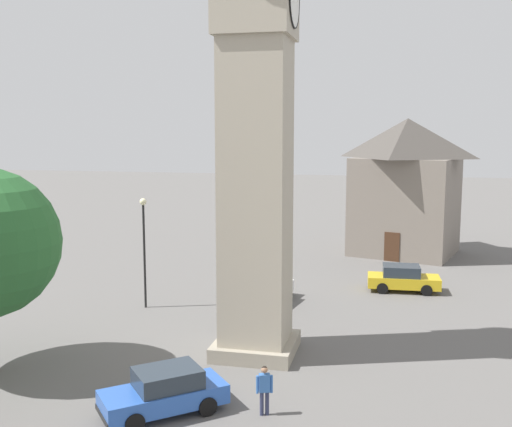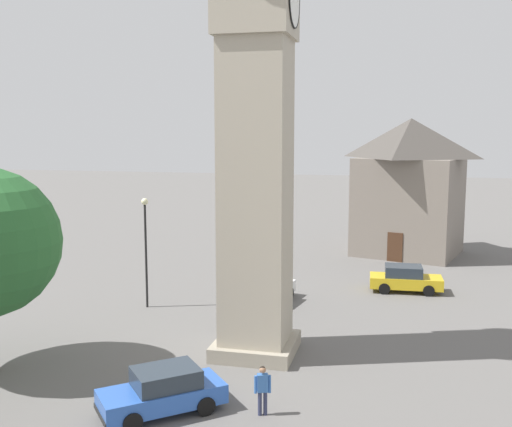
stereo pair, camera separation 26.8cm
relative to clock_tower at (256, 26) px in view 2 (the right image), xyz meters
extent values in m
plane|color=#605E5B|center=(0.00, 0.00, -13.41)|extent=(200.00, 200.00, 0.00)
cube|color=gray|center=(0.00, 0.00, -13.11)|extent=(3.32, 3.32, 0.60)
cube|color=#ADA38E|center=(0.00, 0.00, -6.65)|extent=(2.65, 2.65, 12.34)
cube|color=#ADA38E|center=(0.00, 0.00, 0.98)|extent=(2.97, 2.97, 2.92)
cylinder|color=white|center=(0.00, 1.52, 0.98)|extent=(2.23, 0.04, 2.23)
torus|color=black|center=(0.00, 1.53, 0.98)|extent=(2.29, 0.06, 2.29)
cube|color=black|center=(0.33, 1.56, 0.98)|extent=(0.85, 0.02, 0.04)
cube|color=gold|center=(11.50, -6.22, -12.82)|extent=(1.91, 4.18, 0.64)
cube|color=#28333D|center=(11.49, -6.07, -12.20)|extent=(1.67, 2.18, 0.64)
cylinder|color=black|center=(12.36, -7.40, -13.09)|extent=(0.25, 0.65, 0.64)
cylinder|color=black|center=(10.76, -7.49, -13.09)|extent=(0.25, 0.65, 0.64)
cylinder|color=black|center=(12.23, -4.95, -13.09)|extent=(0.25, 0.65, 0.64)
cylinder|color=black|center=(10.63, -5.03, -13.09)|extent=(0.25, 0.65, 0.64)
cube|color=black|center=(11.60, -8.23, -13.04)|extent=(1.67, 0.21, 0.16)
cube|color=white|center=(7.38, 1.09, -12.82)|extent=(4.35, 2.44, 0.64)
cube|color=#28333D|center=(7.23, 1.12, -12.20)|extent=(2.35, 1.92, 0.64)
cylinder|color=black|center=(8.73, 1.65, -13.09)|extent=(0.67, 0.34, 0.64)
cylinder|color=black|center=(8.43, 0.08, -13.09)|extent=(0.67, 0.34, 0.64)
cylinder|color=black|center=(6.32, 2.11, -13.09)|extent=(0.67, 0.34, 0.64)
cylinder|color=black|center=(6.02, 0.53, -13.09)|extent=(0.67, 0.34, 0.64)
cube|color=black|center=(9.36, 0.71, -13.04)|extent=(0.43, 1.66, 0.16)
cube|color=#2D5BB7|center=(-6.03, 1.77, -12.82)|extent=(3.95, 4.23, 0.64)
cube|color=#28333D|center=(-5.93, 1.66, -12.20)|extent=(2.55, 2.61, 0.64)
cylinder|color=black|center=(-7.43, 2.19, -13.09)|extent=(0.58, 0.63, 0.64)
cylinder|color=black|center=(-6.21, 3.23, -13.09)|extent=(0.58, 0.63, 0.64)
cylinder|color=black|center=(-5.84, 0.32, -13.09)|extent=(0.58, 0.63, 0.64)
cylinder|color=black|center=(-4.62, 1.35, -13.09)|extent=(0.58, 0.63, 0.64)
cube|color=black|center=(-7.33, 3.31, -13.04)|extent=(1.35, 1.17, 0.16)
cylinder|color=#2D3351|center=(-5.36, -1.60, -13.00)|extent=(0.13, 0.13, 0.82)
cylinder|color=#2D3351|center=(-5.42, -1.43, -13.00)|extent=(0.13, 0.13, 0.82)
cube|color=#386BB7|center=(-5.39, -1.52, -12.29)|extent=(0.32, 0.41, 0.60)
cylinder|color=#386BB7|center=(-5.31, -1.74, -12.34)|extent=(0.09, 0.09, 0.60)
cylinder|color=#386BB7|center=(-5.46, -1.29, -12.34)|extent=(0.09, 0.09, 0.60)
sphere|color=#9E7051|center=(-5.39, -1.52, -11.84)|extent=(0.22, 0.22, 0.22)
sphere|color=black|center=(-5.38, -1.51, -11.82)|extent=(0.20, 0.20, 0.20)
cube|color=slate|center=(22.66, -6.38, -9.77)|extent=(8.13, 8.55, 7.28)
pyramid|color=#47423D|center=(22.66, -6.38, -4.68)|extent=(8.54, 8.98, 2.91)
cube|color=#422819|center=(19.54, -5.50, -12.36)|extent=(0.38, 1.08, 2.10)
cylinder|color=black|center=(5.12, 7.19, -10.67)|extent=(0.12, 0.12, 5.48)
sphere|color=beige|center=(5.12, 7.19, -7.76)|extent=(0.36, 0.36, 0.36)
camera|label=1|loc=(-23.83, -5.44, -4.01)|focal=42.30mm
camera|label=2|loc=(-23.77, -5.70, -4.01)|focal=42.30mm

